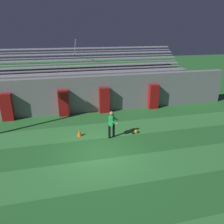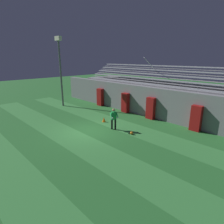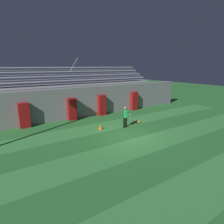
{
  "view_description": "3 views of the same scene",
  "coord_description": "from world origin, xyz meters",
  "px_view_note": "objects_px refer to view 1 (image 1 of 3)",
  "views": [
    {
      "loc": [
        -1.61,
        -9.76,
        6.11
      ],
      "look_at": [
        1.26,
        2.26,
        1.4
      ],
      "focal_mm": 35.0,
      "sensor_mm": 36.0,
      "label": 1
    },
    {
      "loc": [
        10.78,
        -7.94,
        5.36
      ],
      "look_at": [
        1.17,
        1.42,
        1.47
      ],
      "focal_mm": 30.0,
      "sensor_mm": 36.0,
      "label": 2
    },
    {
      "loc": [
        -7.52,
        -9.43,
        4.7
      ],
      "look_at": [
        0.85,
        3.15,
        0.97
      ],
      "focal_mm": 30.0,
      "sensor_mm": 36.0,
      "label": 3
    }
  ],
  "objects_px": {
    "traffic_cone": "(79,133)",
    "goalkeeper": "(112,123)",
    "padding_pillar_far_right": "(153,97)",
    "soccer_ball": "(136,131)",
    "padding_pillar_gate_left": "(64,103)",
    "padding_pillar_gate_right": "(104,100)",
    "padding_pillar_far_left": "(7,107)"
  },
  "relations": [
    {
      "from": "padding_pillar_gate_right",
      "to": "padding_pillar_gate_left",
      "type": "bearing_deg",
      "value": 180.0
    },
    {
      "from": "padding_pillar_gate_left",
      "to": "padding_pillar_gate_right",
      "type": "height_order",
      "value": "same"
    },
    {
      "from": "soccer_ball",
      "to": "goalkeeper",
      "type": "bearing_deg",
      "value": -171.83
    },
    {
      "from": "padding_pillar_far_right",
      "to": "traffic_cone",
      "type": "bearing_deg",
      "value": -150.28
    },
    {
      "from": "padding_pillar_gate_right",
      "to": "padding_pillar_far_right",
      "type": "relative_size",
      "value": 1.0
    },
    {
      "from": "padding_pillar_far_right",
      "to": "goalkeeper",
      "type": "height_order",
      "value": "padding_pillar_far_right"
    },
    {
      "from": "padding_pillar_gate_left",
      "to": "goalkeeper",
      "type": "distance_m",
      "value": 5.04
    },
    {
      "from": "soccer_ball",
      "to": "padding_pillar_gate_left",
      "type": "bearing_deg",
      "value": 136.45
    },
    {
      "from": "padding_pillar_gate_left",
      "to": "soccer_ball",
      "type": "distance_m",
      "value": 5.96
    },
    {
      "from": "goalkeeper",
      "to": "soccer_ball",
      "type": "xyz_separation_m",
      "value": [
        1.62,
        0.23,
        -0.84
      ]
    },
    {
      "from": "padding_pillar_gate_right",
      "to": "soccer_ball",
      "type": "bearing_deg",
      "value": -73.58
    },
    {
      "from": "padding_pillar_gate_left",
      "to": "padding_pillar_far_left",
      "type": "distance_m",
      "value": 3.91
    },
    {
      "from": "padding_pillar_far_right",
      "to": "goalkeeper",
      "type": "xyz_separation_m",
      "value": [
        -4.5,
        -4.29,
        -0.03
      ]
    },
    {
      "from": "goalkeeper",
      "to": "padding_pillar_far_left",
      "type": "bearing_deg",
      "value": 146.77
    },
    {
      "from": "padding_pillar_gate_left",
      "to": "soccer_ball",
      "type": "height_order",
      "value": "padding_pillar_gate_left"
    },
    {
      "from": "padding_pillar_gate_right",
      "to": "traffic_cone",
      "type": "relative_size",
      "value": 4.68
    },
    {
      "from": "goalkeeper",
      "to": "traffic_cone",
      "type": "xyz_separation_m",
      "value": [
        -1.87,
        0.66,
        -0.74
      ]
    },
    {
      "from": "padding_pillar_gate_left",
      "to": "padding_pillar_gate_right",
      "type": "xyz_separation_m",
      "value": [
        3.07,
        0.0,
        0.0
      ]
    },
    {
      "from": "padding_pillar_gate_left",
      "to": "padding_pillar_far_right",
      "type": "xyz_separation_m",
      "value": [
        7.14,
        0.0,
        0.0
      ]
    },
    {
      "from": "padding_pillar_far_left",
      "to": "soccer_ball",
      "type": "relative_size",
      "value": 8.94
    },
    {
      "from": "soccer_ball",
      "to": "traffic_cone",
      "type": "bearing_deg",
      "value": 173.08
    },
    {
      "from": "padding_pillar_far_left",
      "to": "padding_pillar_far_right",
      "type": "xyz_separation_m",
      "value": [
        11.05,
        0.0,
        0.0
      ]
    },
    {
      "from": "goalkeeper",
      "to": "padding_pillar_far_right",
      "type": "bearing_deg",
      "value": 43.66
    },
    {
      "from": "padding_pillar_gate_right",
      "to": "soccer_ball",
      "type": "height_order",
      "value": "padding_pillar_gate_right"
    },
    {
      "from": "padding_pillar_gate_left",
      "to": "goalkeeper",
      "type": "xyz_separation_m",
      "value": [
        2.65,
        -4.29,
        -0.03
      ]
    },
    {
      "from": "goalkeeper",
      "to": "padding_pillar_gate_right",
      "type": "bearing_deg",
      "value": 84.31
    },
    {
      "from": "traffic_cone",
      "to": "padding_pillar_gate_right",
      "type": "bearing_deg",
      "value": 57.72
    },
    {
      "from": "traffic_cone",
      "to": "goalkeeper",
      "type": "bearing_deg",
      "value": -19.37
    },
    {
      "from": "padding_pillar_gate_left",
      "to": "soccer_ball",
      "type": "xyz_separation_m",
      "value": [
        4.27,
        -4.06,
        -0.87
      ]
    },
    {
      "from": "goalkeeper",
      "to": "traffic_cone",
      "type": "bearing_deg",
      "value": 160.63
    },
    {
      "from": "soccer_ball",
      "to": "traffic_cone",
      "type": "distance_m",
      "value": 3.52
    },
    {
      "from": "padding_pillar_gate_left",
      "to": "padding_pillar_gate_right",
      "type": "relative_size",
      "value": 1.0
    }
  ]
}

